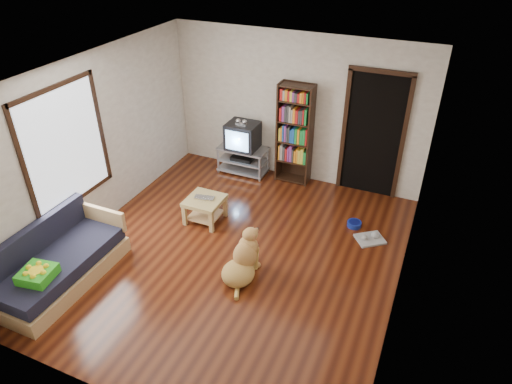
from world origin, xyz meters
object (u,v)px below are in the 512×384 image
at_px(laptop, 203,199).
at_px(tv_stand, 243,159).
at_px(green_cushion, 37,274).
at_px(grey_rag, 370,239).
at_px(bookshelf, 295,129).
at_px(crt_tv, 243,135).
at_px(sofa, 59,264).
at_px(dog, 243,261).
at_px(coffee_table, 205,205).
at_px(dog_bowl, 354,224).

distance_m(laptop, tv_stand, 1.71).
distance_m(green_cushion, grey_rag, 4.55).
bearing_deg(tv_stand, bookshelf, 5.63).
height_order(green_cushion, crt_tv, crt_tv).
distance_m(laptop, crt_tv, 1.75).
bearing_deg(laptop, crt_tv, 83.17).
xyz_separation_m(green_cushion, crt_tv, (0.85, 4.07, 0.26)).
distance_m(laptop, sofa, 2.22).
distance_m(bookshelf, dog, 2.81).
relative_size(green_cushion, coffee_table, 0.69).
xyz_separation_m(tv_stand, bookshelf, (0.95, 0.09, 0.73)).
xyz_separation_m(green_cushion, tv_stand, (0.85, 4.05, -0.21)).
height_order(tv_stand, bookshelf, bookshelf).
height_order(grey_rag, bookshelf, bookshelf).
distance_m(grey_rag, bookshelf, 2.30).
bearing_deg(grey_rag, green_cushion, -139.99).
relative_size(green_cushion, grey_rag, 0.94).
distance_m(dog_bowl, coffee_table, 2.35).
distance_m(grey_rag, tv_stand, 2.87).
relative_size(tv_stand, bookshelf, 0.50).
bearing_deg(laptop, coffee_table, 79.43).
bearing_deg(crt_tv, tv_stand, -90.00).
bearing_deg(coffee_table, dog_bowl, 19.42).
xyz_separation_m(green_cushion, sofa, (-0.12, 0.42, -0.22)).
distance_m(crt_tv, coffee_table, 1.75).
relative_size(green_cushion, laptop, 1.22).
distance_m(tv_stand, coffee_table, 1.67).
bearing_deg(coffee_table, dog, -40.60).
bearing_deg(green_cushion, laptop, 58.16).
distance_m(green_cushion, crt_tv, 4.17).
bearing_deg(green_cushion, dog, 25.56).
distance_m(grey_rag, crt_tv, 2.96).
relative_size(tv_stand, sofa, 0.50).
xyz_separation_m(dog_bowl, grey_rag, (0.30, -0.25, -0.03)).
relative_size(sofa, dog, 2.11).
relative_size(grey_rag, sofa, 0.22).
distance_m(laptop, bookshelf, 2.06).
height_order(dog_bowl, coffee_table, coffee_table).
height_order(coffee_table, dog, dog).
bearing_deg(dog, bookshelf, 95.41).
distance_m(laptop, dog, 1.43).
distance_m(bookshelf, coffee_table, 2.08).
xyz_separation_m(laptop, sofa, (-1.09, -1.93, -0.15)).
bearing_deg(sofa, green_cushion, -73.56).
bearing_deg(dog, green_cushion, -144.84).
height_order(dog_bowl, sofa, sofa).
xyz_separation_m(green_cushion, bookshelf, (1.80, 4.14, 0.52)).
bearing_deg(bookshelf, coffee_table, -115.45).
relative_size(crt_tv, coffee_table, 1.05).
distance_m(dog_bowl, grey_rag, 0.39).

